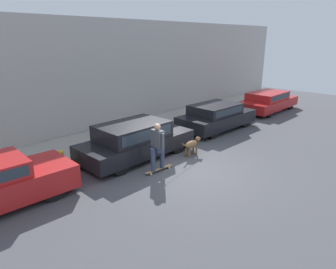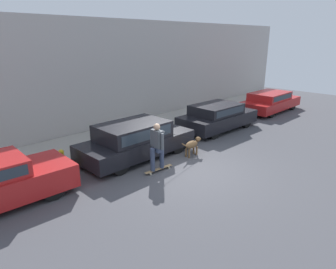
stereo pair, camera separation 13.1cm
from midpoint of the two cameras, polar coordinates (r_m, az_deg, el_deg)
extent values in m
plane|color=#47474C|center=(9.93, 4.32, -6.79)|extent=(36.00, 36.00, 0.00)
cube|color=#B2ADA8|center=(13.77, -14.91, 10.46)|extent=(32.00, 0.30, 4.99)
cube|color=#A39E93|center=(13.09, -10.82, -0.55)|extent=(30.00, 2.57, 0.14)
cylinder|color=black|center=(9.87, -23.90, -6.61)|extent=(0.61, 0.22, 0.61)
cylinder|color=black|center=(8.65, -20.68, -9.70)|extent=(0.61, 0.22, 0.61)
cylinder|color=black|center=(12.28, -3.04, -0.18)|extent=(0.67, 0.20, 0.67)
cylinder|color=black|center=(11.24, 2.20, -1.90)|extent=(0.67, 0.20, 0.67)
cylinder|color=black|center=(10.79, -13.61, -3.27)|extent=(0.67, 0.20, 0.67)
cylinder|color=black|center=(9.60, -8.74, -5.69)|extent=(0.67, 0.20, 0.67)
cube|color=black|center=(10.86, -5.56, -1.89)|extent=(4.29, 1.79, 0.55)
cube|color=black|center=(10.58, -6.37, 0.73)|extent=(2.47, 1.60, 0.56)
cube|color=#28333D|center=(9.99, -3.48, -0.08)|extent=(2.17, 0.02, 0.36)
cylinder|color=black|center=(15.78, 10.24, 3.62)|extent=(0.64, 0.22, 0.63)
cylinder|color=black|center=(14.96, 14.93, 2.50)|extent=(0.64, 0.22, 0.63)
cylinder|color=black|center=(13.92, 4.09, 1.94)|extent=(0.64, 0.22, 0.63)
cylinder|color=black|center=(12.98, 9.06, 0.56)|extent=(0.64, 0.22, 0.63)
cube|color=black|center=(14.34, 9.74, 2.87)|extent=(4.06, 1.89, 0.58)
cube|color=black|center=(14.09, 9.46, 4.78)|extent=(2.35, 1.66, 0.45)
cube|color=#28333D|center=(13.63, 12.13, 4.27)|extent=(2.02, 0.07, 0.29)
cylinder|color=black|center=(20.27, 18.86, 6.10)|extent=(0.64, 0.20, 0.64)
cylinder|color=black|center=(19.67, 22.79, 5.33)|extent=(0.64, 0.20, 0.64)
cylinder|color=black|center=(17.93, 14.95, 5.01)|extent=(0.64, 0.20, 0.64)
cylinder|color=black|center=(17.25, 19.28, 4.11)|extent=(0.64, 0.20, 0.64)
cube|color=#B21E1E|center=(18.73, 19.09, 5.59)|extent=(4.36, 1.76, 0.52)
cube|color=#B21E1E|center=(18.49, 19.00, 6.95)|extent=(2.51, 1.58, 0.43)
cube|color=#28333D|center=(18.16, 21.25, 6.60)|extent=(2.21, 0.01, 0.28)
cylinder|color=brown|center=(11.24, 5.23, -2.89)|extent=(0.07, 0.07, 0.32)
cylinder|color=brown|center=(11.15, 5.82, -3.09)|extent=(0.07, 0.07, 0.32)
cylinder|color=brown|center=(10.94, 3.80, -3.46)|extent=(0.07, 0.07, 0.32)
cylinder|color=brown|center=(10.85, 4.39, -3.66)|extent=(0.07, 0.07, 0.32)
ellipsoid|color=brown|center=(10.95, 4.86, -1.92)|extent=(0.61, 0.27, 0.27)
sphere|color=brown|center=(11.17, 6.06, -0.88)|extent=(0.18, 0.18, 0.18)
cylinder|color=brown|center=(11.24, 6.33, -0.85)|extent=(0.10, 0.08, 0.08)
cylinder|color=brown|center=(10.64, 3.48, -2.03)|extent=(0.25, 0.04, 0.19)
cylinder|color=beige|center=(10.10, 0.02, -6.07)|extent=(0.07, 0.04, 0.07)
cylinder|color=beige|center=(10.00, 0.58, -6.33)|extent=(0.07, 0.04, 0.07)
cylinder|color=beige|center=(9.67, -3.47, -7.25)|extent=(0.07, 0.04, 0.07)
cylinder|color=beige|center=(9.56, -2.93, -7.54)|extent=(0.07, 0.04, 0.07)
cube|color=#A88456|center=(9.81, -1.41, -6.56)|extent=(1.07, 0.21, 0.02)
cylinder|color=#38425B|center=(9.73, -0.82, -4.26)|extent=(0.15, 0.15, 0.77)
cylinder|color=#38425B|center=(9.52, -2.56, -4.80)|extent=(0.15, 0.15, 0.77)
cube|color=#38425B|center=(9.51, -1.69, -2.82)|extent=(0.21, 0.35, 0.15)
cube|color=#4C5156|center=(9.39, -1.71, -0.79)|extent=(0.25, 0.44, 0.56)
sphere|color=tan|center=(9.28, -1.73, 1.46)|extent=(0.21, 0.21, 0.21)
cylinder|color=#4C5156|center=(9.21, -0.70, -1.37)|extent=(0.09, 0.09, 0.53)
cylinder|color=#4C5156|center=(9.69, -1.55, 0.68)|extent=(0.53, 0.13, 0.28)
cylinder|color=black|center=(10.51, 3.01, -0.34)|extent=(1.67, 0.13, 0.65)
cylinder|color=gold|center=(10.42, -19.18, -4.86)|extent=(0.17, 0.17, 0.57)
sphere|color=gold|center=(10.31, -19.36, -3.18)|extent=(0.18, 0.18, 0.18)
camera|label=1|loc=(0.07, -89.64, 0.12)|focal=32.00mm
camera|label=2|loc=(0.07, 90.36, -0.12)|focal=32.00mm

